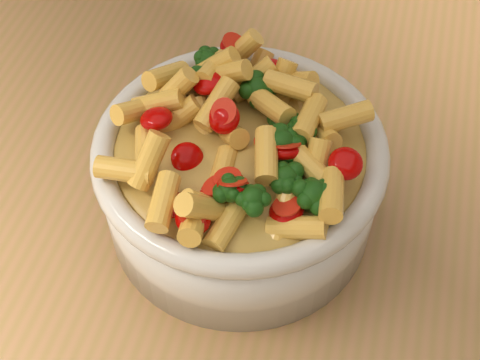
# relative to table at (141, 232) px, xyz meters

# --- Properties ---
(table) EXTENTS (1.20, 0.80, 0.90)m
(table) POSITION_rel_table_xyz_m (0.00, 0.00, 0.00)
(table) COLOR #A57246
(table) RESTS_ON ground
(serving_bowl) EXTENTS (0.22, 0.22, 0.10)m
(serving_bowl) POSITION_rel_table_xyz_m (0.11, -0.02, 0.15)
(serving_bowl) COLOR silver
(serving_bowl) RESTS_ON table
(pasta_salad) EXTENTS (0.18, 0.18, 0.04)m
(pasta_salad) POSITION_rel_table_xyz_m (0.11, -0.02, 0.21)
(pasta_salad) COLOR #FFC650
(pasta_salad) RESTS_ON serving_bowl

